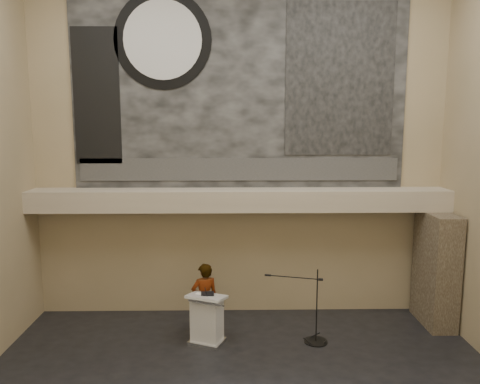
{
  "coord_description": "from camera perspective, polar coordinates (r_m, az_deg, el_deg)",
  "views": [
    {
      "loc": [
        -0.19,
        -7.45,
        4.82
      ],
      "look_at": [
        0.0,
        3.2,
        3.2
      ],
      "focal_mm": 35.0,
      "sensor_mm": 36.0,
      "label": 1
    }
  ],
  "objects": [
    {
      "name": "wall_back",
      "position": [
        11.46,
        -0.07,
        5.8
      ],
      "size": [
        10.0,
        0.02,
        8.5
      ],
      "primitive_type": "cube",
      "color": "#90805C",
      "rests_on": "floor"
    },
    {
      "name": "wall_front",
      "position": [
        3.5,
        2.07,
        -0.72
      ],
      "size": [
        10.0,
        0.02,
        8.5
      ],
      "primitive_type": "cube",
      "color": "#90805C",
      "rests_on": "floor"
    },
    {
      "name": "soffit",
      "position": [
        11.2,
        -0.04,
        -0.96
      ],
      "size": [
        10.0,
        0.8,
        0.5
      ],
      "primitive_type": "cube",
      "color": "tan",
      "rests_on": "wall_back"
    },
    {
      "name": "sprinkler_left",
      "position": [
        11.29,
        -8.18,
        -2.41
      ],
      "size": [
        0.04,
        0.04,
        0.06
      ],
      "primitive_type": "cylinder",
      "color": "#B2893D",
      "rests_on": "soffit"
    },
    {
      "name": "sprinkler_right",
      "position": [
        11.4,
        9.57,
        -2.35
      ],
      "size": [
        0.04,
        0.04,
        0.06
      ],
      "primitive_type": "cylinder",
      "color": "#B2893D",
      "rests_on": "soffit"
    },
    {
      "name": "banner",
      "position": [
        11.45,
        -0.07,
        13.06
      ],
      "size": [
        8.0,
        0.05,
        5.0
      ],
      "primitive_type": "cube",
      "color": "black",
      "rests_on": "wall_back"
    },
    {
      "name": "banner_text_strip",
      "position": [
        11.44,
        -0.06,
        2.78
      ],
      "size": [
        7.76,
        0.02,
        0.55
      ],
      "primitive_type": "cube",
      "color": "#303030",
      "rests_on": "banner"
    },
    {
      "name": "banner_clock_rim",
      "position": [
        11.64,
        -9.41,
        17.83
      ],
      "size": [
        2.3,
        0.02,
        2.3
      ],
      "primitive_type": "cylinder",
      "rotation": [
        1.57,
        0.0,
        0.0
      ],
      "color": "black",
      "rests_on": "banner"
    },
    {
      "name": "banner_clock_face",
      "position": [
        11.62,
        -9.43,
        17.85
      ],
      "size": [
        1.84,
        0.02,
        1.84
      ],
      "primitive_type": "cylinder",
      "rotation": [
        1.57,
        0.0,
        0.0
      ],
      "color": "silver",
      "rests_on": "banner"
    },
    {
      "name": "banner_building_print",
      "position": [
        11.71,
        12.09,
        13.27
      ],
      "size": [
        2.6,
        0.02,
        3.6
      ],
      "primitive_type": "cube",
      "color": "black",
      "rests_on": "banner"
    },
    {
      "name": "banner_brick_print",
      "position": [
        11.84,
        -17.09,
        11.09
      ],
      "size": [
        1.1,
        0.02,
        3.2
      ],
      "primitive_type": "cube",
      "color": "black",
      "rests_on": "banner"
    },
    {
      "name": "stone_pier",
      "position": [
        12.15,
        22.77,
        -8.63
      ],
      "size": [
        0.6,
        1.4,
        2.7
      ],
      "primitive_type": "cube",
      "color": "#413528",
      "rests_on": "floor"
    },
    {
      "name": "lectern",
      "position": [
        10.56,
        -4.05,
        -15.2
      ],
      "size": [
        0.95,
        0.82,
        1.14
      ],
      "rotation": [
        0.0,
        0.0,
        -0.4
      ],
      "color": "silver",
      "rests_on": "floor"
    },
    {
      "name": "binder",
      "position": [
        10.37,
        -3.99,
        -12.28
      ],
      "size": [
        0.29,
        0.24,
        0.04
      ],
      "primitive_type": "cube",
      "rotation": [
        0.0,
        0.0,
        0.07
      ],
      "color": "black",
      "rests_on": "lectern"
    },
    {
      "name": "papers",
      "position": [
        10.36,
        -5.04,
        -12.41
      ],
      "size": [
        0.31,
        0.35,
        0.0
      ],
      "primitive_type": "cube",
      "rotation": [
        0.0,
        0.0,
        -0.38
      ],
      "color": "white",
      "rests_on": "lectern"
    },
    {
      "name": "speaker_person",
      "position": [
        10.83,
        -4.33,
        -12.93
      ],
      "size": [
        0.71,
        0.58,
        1.68
      ],
      "primitive_type": "imported",
      "rotation": [
        0.0,
        0.0,
        3.47
      ],
      "color": "silver",
      "rests_on": "floor"
    },
    {
      "name": "mic_stand",
      "position": [
        10.85,
        9.05,
        -16.44
      ],
      "size": [
        1.37,
        0.57,
        1.66
      ],
      "rotation": [
        0.0,
        0.0,
        -0.27
      ],
      "color": "black",
      "rests_on": "floor"
    }
  ]
}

